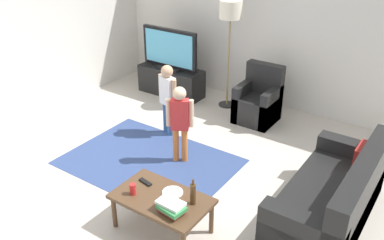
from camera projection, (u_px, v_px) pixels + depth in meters
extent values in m
plane|color=beige|center=(165.00, 185.00, 5.18)|extent=(7.80, 7.80, 0.00)
cube|color=silver|center=(276.00, 25.00, 6.77)|extent=(6.00, 0.12, 2.70)
cube|color=#33477A|center=(149.00, 162.00, 5.65)|extent=(2.20, 1.60, 0.01)
cube|color=black|center=(171.00, 81.00, 7.57)|extent=(1.20, 0.44, 0.50)
cube|color=black|center=(170.00, 90.00, 7.60)|extent=(1.10, 0.32, 0.03)
cube|color=black|center=(170.00, 67.00, 7.44)|extent=(0.44, 0.28, 0.03)
cube|color=black|center=(170.00, 48.00, 7.27)|extent=(1.10, 0.07, 0.68)
cube|color=#59B2D8|center=(168.00, 49.00, 7.25)|extent=(1.00, 0.01, 0.58)
cube|color=black|center=(326.00, 204.00, 4.52)|extent=(0.80, 1.80, 0.42)
cube|color=black|center=(359.00, 197.00, 4.27)|extent=(0.20, 1.80, 0.86)
cube|color=black|center=(349.00, 163.00, 5.07)|extent=(0.80, 0.20, 0.60)
cube|color=#B22823|center=(360.00, 158.00, 4.69)|extent=(0.10, 0.32, 0.32)
cube|color=black|center=(257.00, 109.00, 6.63)|extent=(0.60, 0.60, 0.42)
cube|color=black|center=(264.00, 90.00, 6.68)|extent=(0.60, 0.16, 0.90)
cube|color=black|center=(243.00, 100.00, 6.71)|extent=(0.12, 0.60, 0.60)
cube|color=black|center=(271.00, 107.00, 6.47)|extent=(0.12, 0.60, 0.60)
cylinder|color=#262626|center=(227.00, 104.00, 7.25)|extent=(0.28, 0.28, 0.02)
cylinder|color=#99844C|center=(228.00, 63.00, 6.91)|extent=(0.03, 0.03, 1.50)
cylinder|color=silver|center=(231.00, 9.00, 6.50)|extent=(0.36, 0.36, 0.28)
cylinder|color=#33598C|center=(166.00, 118.00, 6.28)|extent=(0.08, 0.08, 0.49)
cylinder|color=#33598C|center=(171.00, 120.00, 6.21)|extent=(0.08, 0.08, 0.49)
cube|color=white|center=(168.00, 91.00, 6.04)|extent=(0.26, 0.18, 0.42)
sphere|color=tan|center=(167.00, 71.00, 5.90)|extent=(0.18, 0.18, 0.18)
cylinder|color=tan|center=(161.00, 86.00, 6.12)|extent=(0.07, 0.07, 0.38)
cylinder|color=tan|center=(174.00, 92.00, 5.93)|extent=(0.07, 0.07, 0.38)
cylinder|color=orange|center=(176.00, 145.00, 5.58)|extent=(0.08, 0.08, 0.48)
cylinder|color=orange|center=(185.00, 145.00, 5.57)|extent=(0.08, 0.08, 0.48)
cube|color=red|center=(180.00, 114.00, 5.37)|extent=(0.26, 0.23, 0.41)
sphere|color=beige|center=(179.00, 93.00, 5.24)|extent=(0.17, 0.17, 0.17)
cylinder|color=beige|center=(168.00, 113.00, 5.37)|extent=(0.06, 0.06, 0.37)
cylinder|color=beige|center=(191.00, 113.00, 5.35)|extent=(0.06, 0.06, 0.37)
cube|color=#513823|center=(162.00, 199.00, 4.30)|extent=(1.00, 0.60, 0.04)
cylinder|color=#513823|center=(114.00, 212.00, 4.44)|extent=(0.05, 0.05, 0.38)
cylinder|color=#513823|center=(145.00, 189.00, 4.81)|extent=(0.05, 0.05, 0.38)
cylinder|color=#513823|center=(211.00, 218.00, 4.35)|extent=(0.05, 0.05, 0.38)
cube|color=red|center=(173.00, 210.00, 4.08)|extent=(0.24, 0.20, 0.04)
cube|color=#388C4C|center=(172.00, 208.00, 4.05)|extent=(0.28, 0.22, 0.04)
cube|color=white|center=(171.00, 203.00, 4.06)|extent=(0.28, 0.18, 0.03)
cylinder|color=#4C3319|center=(193.00, 194.00, 4.15)|extent=(0.06, 0.06, 0.23)
cylinder|color=#4C3319|center=(193.00, 182.00, 4.08)|extent=(0.02, 0.02, 0.06)
cube|color=black|center=(145.00, 182.00, 4.51)|extent=(0.18, 0.08, 0.02)
cylinder|color=red|center=(133.00, 189.00, 4.32)|extent=(0.07, 0.07, 0.12)
cylinder|color=white|center=(173.00, 192.00, 4.35)|extent=(0.22, 0.22, 0.02)
cube|color=silver|center=(174.00, 192.00, 4.33)|extent=(0.15, 0.03, 0.01)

